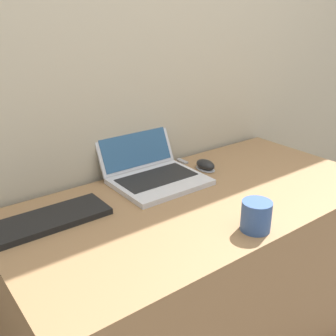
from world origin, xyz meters
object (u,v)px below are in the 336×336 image
computer_mouse (205,165)px  drink_cup (256,215)px  laptop (151,167)px  external_keyboard (47,220)px  usb_stick (182,161)px

computer_mouse → drink_cup: bearing=-114.2°
laptop → computer_mouse: 0.24m
drink_cup → computer_mouse: bearing=65.8°
external_keyboard → usb_stick: external_keyboard is taller
computer_mouse → usb_stick: bearing=101.1°
laptop → drink_cup: (0.04, -0.50, 0.00)m
laptop → drink_cup: bearing=-86.0°
drink_cup → usb_stick: drink_cup is taller
computer_mouse → external_keyboard: size_ratio=0.25×
laptop → usb_stick: bearing=17.1°
drink_cup → computer_mouse: size_ratio=0.97×
laptop → computer_mouse: bearing=-13.6°
laptop → external_keyboard: (-0.45, -0.09, -0.04)m
computer_mouse → usb_stick: (-0.02, 0.12, -0.01)m
laptop → external_keyboard: bearing=-169.3°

